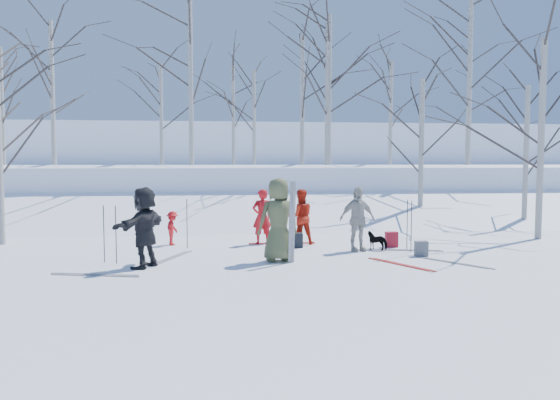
{
  "coord_description": "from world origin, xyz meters",
  "views": [
    {
      "loc": [
        -1.7,
        -13.25,
        2.34
      ],
      "look_at": [
        0.0,
        1.5,
        1.3
      ],
      "focal_mm": 35.0,
      "sensor_mm": 36.0,
      "label": 1
    }
  ],
  "objects": [
    {
      "name": "birch_plateau_k",
      "position": [
        9.76,
        10.73,
        5.98
      ],
      "size": [
        5.89,
        5.89,
        7.56
      ],
      "primitive_type": null,
      "color": "silver",
      "rests_on": "snow_plateau"
    },
    {
      "name": "birch_plateau_h",
      "position": [
        11.76,
        14.83,
        5.05
      ],
      "size": [
        4.6,
        4.6,
        5.71
      ],
      "primitive_type": null,
      "color": "silver",
      "rests_on": "snow_plateau"
    },
    {
      "name": "far_hill",
      "position": [
        0.0,
        38.0,
        2.0
      ],
      "size": [
        90.0,
        30.0,
        6.0
      ],
      "primitive_type": "cube",
      "color": "white",
      "rests_on": "ground"
    },
    {
      "name": "birch_plateau_c",
      "position": [
        3.21,
        10.9,
        5.34
      ],
      "size": [
        4.99,
        4.99,
        6.28
      ],
      "primitive_type": null,
      "color": "silver",
      "rests_on": "snow_plateau"
    },
    {
      "name": "snow_plateau",
      "position": [
        0.0,
        17.0,
        1.0
      ],
      "size": [
        70.0,
        18.0,
        2.2
      ],
      "primitive_type": "cube",
      "color": "white",
      "rests_on": "ground"
    },
    {
      "name": "ground",
      "position": [
        0.0,
        0.0,
        0.0
      ],
      "size": [
        120.0,
        120.0,
        0.0
      ],
      "primitive_type": "plane",
      "color": "white",
      "rests_on": "ground"
    },
    {
      "name": "ski_pole_e",
      "position": [
        3.26,
        0.23,
        0.67
      ],
      "size": [
        0.02,
        0.02,
        1.34
      ],
      "primitive_type": "cylinder",
      "color": "black",
      "rests_on": "ground"
    },
    {
      "name": "birch_edge_c",
      "position": [
        9.26,
        5.12,
        2.52
      ],
      "size": [
        4.13,
        4.13,
        5.04
      ],
      "primitive_type": null,
      "color": "silver",
      "rests_on": "ground"
    },
    {
      "name": "ski_pole_d",
      "position": [
        -4.33,
        -0.29,
        0.67
      ],
      "size": [
        0.02,
        0.02,
        1.34
      ],
      "primitive_type": "cylinder",
      "color": "black",
      "rests_on": "ground"
    },
    {
      "name": "birch_plateau_d",
      "position": [
        -4.26,
        12.68,
        4.51
      ],
      "size": [
        3.84,
        3.84,
        4.63
      ],
      "primitive_type": null,
      "color": "silver",
      "rests_on": "snow_plateau"
    },
    {
      "name": "dog",
      "position": [
        2.52,
        0.74,
        0.25
      ],
      "size": [
        0.63,
        0.56,
        0.5
      ],
      "primitive_type": "imported",
      "rotation": [
        0.0,
        0.0,
        4.08
      ],
      "color": "black",
      "rests_on": "ground"
    },
    {
      "name": "skier_grey_west",
      "position": [
        -3.31,
        -1.02,
        0.9
      ],
      "size": [
        1.25,
        1.72,
        1.8
      ],
      "primitive_type": "imported",
      "rotation": [
        0.0,
        0.0,
        4.22
      ],
      "color": "black",
      "rests_on": "ground"
    },
    {
      "name": "snow_ramp",
      "position": [
        0.0,
        7.0,
        0.15
      ],
      "size": [
        70.0,
        9.49,
        4.12
      ],
      "primitive_type": "cube",
      "rotation": [
        0.3,
        0.0,
        0.0
      ],
      "color": "white",
      "rests_on": "ground"
    },
    {
      "name": "ski_pair_c",
      "position": [
        -2.8,
        0.15,
        0.01
      ],
      "size": [
        1.46,
        2.03,
        0.02
      ],
      "primitive_type": null,
      "rotation": [
        0.0,
        0.0,
        -0.36
      ],
      "color": "silver",
      "rests_on": "ground"
    },
    {
      "name": "birch_plateau_e",
      "position": [
        0.25,
        15.54,
        4.65
      ],
      "size": [
        4.03,
        4.03,
        4.89
      ],
      "primitive_type": null,
      "color": "silver",
      "rests_on": "snow_plateau"
    },
    {
      "name": "ski_pole_b",
      "position": [
        3.31,
        0.66,
        0.67
      ],
      "size": [
        0.02,
        0.02,
        1.34
      ],
      "primitive_type": "cylinder",
      "color": "black",
      "rests_on": "ground"
    },
    {
      "name": "ski_pair_e",
      "position": [
        0.13,
        2.15,
        0.01
      ],
      "size": [
        0.3,
        1.91,
        0.02
      ],
      "primitive_type": null,
      "rotation": [
        0.0,
        0.0,
        1.54
      ],
      "color": "#A31D17",
      "rests_on": "ground"
    },
    {
      "name": "birch_plateau_j",
      "position": [
        2.19,
        11.63,
        5.13
      ],
      "size": [
        4.71,
        4.71,
        5.86
      ],
      "primitive_type": null,
      "color": "silver",
      "rests_on": "snow_plateau"
    },
    {
      "name": "ski_pair_a",
      "position": [
        3.74,
        -1.31,
        0.01
      ],
      "size": [
        1.93,
        2.08,
        0.02
      ],
      "primitive_type": null,
      "rotation": [
        0.0,
        0.0,
        0.57
      ],
      "color": "silver",
      "rests_on": "ground"
    },
    {
      "name": "ski_pair_b",
      "position": [
        2.43,
        -1.36,
        0.01
      ],
      "size": [
        1.73,
        2.06,
        0.02
      ],
      "primitive_type": null,
      "rotation": [
        0.0,
        0.0,
        0.47
      ],
      "color": "#A31D17",
      "rests_on": "ground"
    },
    {
      "name": "upright_ski_left",
      "position": [
        -0.03,
        -0.89,
        0.95
      ],
      "size": [
        0.11,
        0.17,
        1.9
      ],
      "primitive_type": "cube",
      "rotation": [
        0.07,
        0.0,
        0.26
      ],
      "color": "silver",
      "rests_on": "ground"
    },
    {
      "name": "birch_plateau_a",
      "position": [
        -11.68,
        13.8,
        4.93
      ],
      "size": [
        4.43,
        4.43,
        5.46
      ],
      "primitive_type": null,
      "color": "silver",
      "rests_on": "snow_plateau"
    },
    {
      "name": "birch_plateau_l",
      "position": [
        -0.83,
        15.55,
        4.78
      ],
      "size": [
        4.21,
        4.21,
        5.15
      ],
      "primitive_type": null,
      "color": "silver",
      "rests_on": "snow_plateau"
    },
    {
      "name": "ski_pair_f",
      "position": [
        3.22,
        0.58,
        0.01
      ],
      "size": [
        1.12,
        2.0,
        0.02
      ],
      "primitive_type": null,
      "rotation": [
        0.0,
        0.0,
        1.32
      ],
      "color": "silver",
      "rests_on": "ground"
    },
    {
      "name": "skier_cream_east",
      "position": [
        1.94,
        0.63,
        0.84
      ],
      "size": [
        1.05,
        0.61,
        1.69
      ],
      "primitive_type": "imported",
      "rotation": [
        0.0,
        0.0,
        0.22
      ],
      "color": "beige",
      "rests_on": "ground"
    },
    {
      "name": "birch_plateau_g",
      "position": [
        -2.8,
        10.74,
        5.76
      ],
      "size": [
        5.58,
        5.58,
        7.12
      ],
      "primitive_type": null,
      "color": "silver",
      "rests_on": "snow_plateau"
    },
    {
      "name": "skier_red_seated",
      "position": [
        -2.96,
        2.2,
        0.48
      ],
      "size": [
        0.49,
        0.69,
        0.96
      ],
      "primitive_type": "imported",
      "rotation": [
        0.0,
        0.0,
        1.34
      ],
      "color": "red",
      "rests_on": "ground"
    },
    {
      "name": "upright_ski_right",
      "position": [
        0.04,
        -0.88,
        0.95
      ],
      "size": [
        0.09,
        0.23,
        1.89
      ],
      "primitive_type": "cube",
      "rotation": [
        0.1,
        0.0,
        0.09
      ],
      "color": "silver",
      "rests_on": "ground"
    },
    {
      "name": "ski_pole_a",
      "position": [
        0.45,
        2.36,
        0.67
      ],
      "size": [
        0.02,
        0.02,
        1.34
      ],
      "primitive_type": "cylinder",
      "color": "black",
      "rests_on": "ground"
    },
    {
      "name": "birch_plateau_f",
      "position": [
        6.62,
        12.4,
        4.66
      ],
      "size": [
        4.05,
        4.05,
        4.92
      ],
      "primitive_type": null,
      "color": "silver",
      "rests_on": "snow_plateau"
    },
    {
      "name": "ski_pole_c",
      "position": [
        0.76,
        2.45,
        0.67
      ],
      "size": [
        0.02,
        0.02,
        1.34
      ],
      "primitive_type": "cylinder",
      "color": "black",
      "rests_on": "ground"
    },
    {
      "name": "skier_red_north",
      "position": [
        -0.44,
        2.16,
        0.78
      ],
      "size": [
        0.65,
        0.51,
        1.57
      ],
      "primitive_type": "imported",
      "rotation": [
        0.0,
        0.0,
        3.4
      ],
      "color": "red",
      "rests_on": "ground"
    },
    {
      "name": "ski_pair_d",
      "position": [
        -4.23,
        -1.76,
        0.01
      ],
      "size": [
        1.09,
        1.99,
        0.02
      ],
      "primitive_type": null,
      "rotation": [
        0.0,
        0.0,
        1.33
      ],
      "color": "silver",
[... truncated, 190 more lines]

